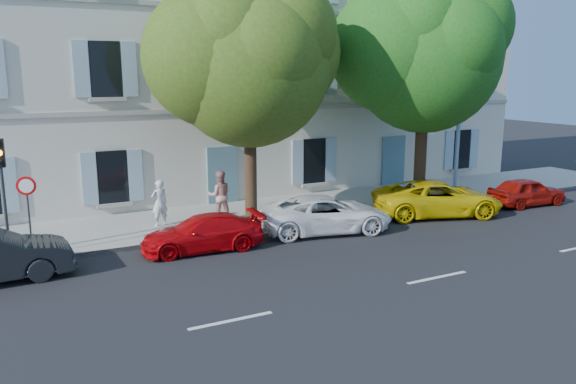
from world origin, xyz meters
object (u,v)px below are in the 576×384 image
car_red_coupe (203,233)px  road_sign (27,199)px  pedestrian_a (160,203)px  tree_left (249,67)px  street_lamp (464,85)px  tree_right (425,58)px  car_red_hatchback (527,192)px  pedestrian_b (220,195)px  car_yellow_supercar (438,198)px  traffic_light (1,172)px  car_white_coupe (326,214)px

car_red_coupe → road_sign: road_sign is taller
road_sign → pedestrian_a: size_ratio=1.45×
tree_left → street_lamp: bearing=-1.3°
tree_left → tree_right: 7.59m
car_red_hatchback → pedestrian_b: size_ratio=1.91×
car_red_hatchback → pedestrian_a: bearing=80.6°
car_yellow_supercar → tree_left: (-7.20, 1.64, 4.99)m
pedestrian_b → tree_right: bearing=-173.9°
car_red_coupe → traffic_light: size_ratio=1.10×
car_red_coupe → tree_right: (9.98, 1.66, 5.49)m
tree_left → traffic_light: 8.38m
car_red_hatchback → street_lamp: bearing=52.9°
traffic_light → pedestrian_b: 7.32m
traffic_light → road_sign: traffic_light is taller
traffic_light → pedestrian_a: traffic_light is taller
tree_left → traffic_light: bearing=-179.4°
car_white_coupe → tree_right: 7.85m
traffic_light → street_lamp: 17.56m
car_red_coupe → road_sign: size_ratio=1.60×
tree_right → pedestrian_b: (-8.36, 1.15, -4.99)m
car_red_coupe → car_yellow_supercar: size_ratio=0.77×
car_red_coupe → pedestrian_a: size_ratio=2.32×
tree_left → tree_right: bearing=-0.4°
car_white_coupe → pedestrian_b: size_ratio=2.53×
car_red_coupe → pedestrian_a: pedestrian_a is taller
car_red_hatchback → traffic_light: bearing=87.5°
car_red_hatchback → tree_left: (-11.71, 2.02, 5.08)m
car_white_coupe → pedestrian_b: bearing=59.0°
car_yellow_supercar → tree_right: 5.60m
car_yellow_supercar → tree_right: size_ratio=0.54×
car_red_coupe → pedestrian_b: (1.62, 2.80, 0.50)m
street_lamp → pedestrian_a: bearing=173.4°
tree_right → traffic_light: bearing=-179.9°
car_red_hatchback → car_yellow_supercar: bearing=88.4°
car_yellow_supercar → tree_right: bearing=4.9°
tree_left → traffic_light: tree_left is taller
car_yellow_supercar → pedestrian_a: pedestrian_a is taller
tree_right → road_sign: 15.38m
road_sign → pedestrian_b: size_ratio=1.32×
car_red_hatchback → traffic_light: 19.73m
car_red_coupe → car_red_hatchback: car_red_hatchback is taller
street_lamp → car_red_coupe: bearing=-172.9°
road_sign → pedestrian_a: road_sign is taller
road_sign → street_lamp: size_ratio=0.28×
car_white_coupe → car_red_hatchback: (9.59, -0.36, -0.05)m
pedestrian_a → street_lamp: bearing=162.1°
tree_left → street_lamp: size_ratio=1.00×
pedestrian_b → car_white_coupe: bearing=150.4°
car_white_coupe → road_sign: 9.50m
car_red_coupe → car_yellow_supercar: (9.60, 0.07, 0.13)m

